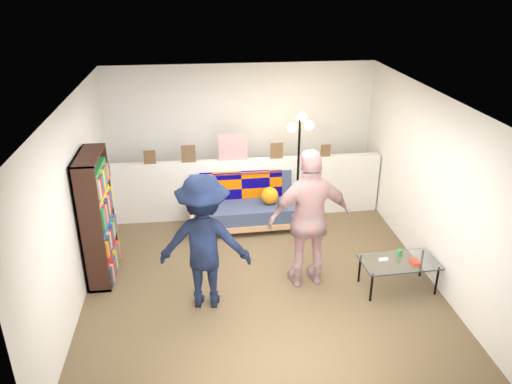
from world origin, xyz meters
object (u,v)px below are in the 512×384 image
at_px(coffee_table, 399,263).
at_px(futon_sofa, 244,205).
at_px(floor_lamp, 300,147).
at_px(person_right, 310,219).
at_px(bookshelf, 98,222).
at_px(person_left, 204,242).

bearing_deg(coffee_table, futon_sofa, 132.08).
distance_m(floor_lamp, person_right, 1.84).
height_order(bookshelf, person_right, person_right).
relative_size(person_left, person_right, 0.92).
height_order(coffee_table, person_right, person_right).
relative_size(futon_sofa, person_left, 1.03).
distance_m(coffee_table, floor_lamp, 2.43).
xyz_separation_m(floor_lamp, person_right, (-0.22, -1.79, -0.34)).
xyz_separation_m(coffee_table, person_right, (-1.12, 0.28, 0.55)).
bearing_deg(person_left, floor_lamp, -118.95).
distance_m(futon_sofa, person_left, 2.15).
bearing_deg(person_right, bookshelf, -15.97).
bearing_deg(futon_sofa, coffee_table, -47.92).
relative_size(futon_sofa, bookshelf, 1.02).
distance_m(futon_sofa, person_right, 1.91).
xyz_separation_m(futon_sofa, coffee_table, (1.79, -1.98, 0.03)).
xyz_separation_m(bookshelf, coffee_table, (3.81, -0.77, -0.43)).
xyz_separation_m(futon_sofa, person_right, (0.67, -1.70, 0.58)).
height_order(futon_sofa, floor_lamp, floor_lamp).
bearing_deg(futon_sofa, bookshelf, -149.14).
distance_m(floor_lamp, person_left, 2.63).
distance_m(bookshelf, person_left, 1.57).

